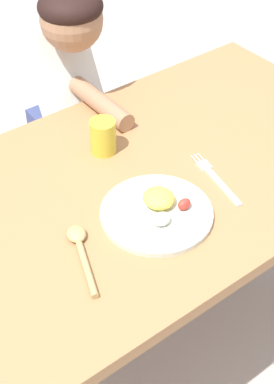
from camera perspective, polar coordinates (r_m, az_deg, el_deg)
The scene contains 7 objects.
ground_plane at distance 2.00m, azimuth 1.19°, elevation -14.35°, with size 8.00×8.00×0.00m, color #ADA39B.
dining_table at distance 1.51m, azimuth 1.53°, elevation -0.61°, with size 1.30×0.76×0.74m.
plate at distance 1.32m, azimuth 2.07°, elevation -1.92°, with size 0.26×0.26×0.05m.
fork at distance 1.44m, azimuth 7.90°, elevation 1.34°, with size 0.06×0.21×0.01m.
spoon at distance 1.25m, azimuth -5.67°, elevation -5.59°, with size 0.10×0.20×0.02m.
drinking_cup at distance 1.49m, azimuth -3.42°, elevation 5.56°, with size 0.07×0.07×0.09m, color gold.
person at distance 1.89m, azimuth -6.94°, elevation 7.35°, with size 0.18×0.46×1.06m.
Camera 1 is at (-0.70, -0.86, 1.67)m, focal length 53.30 mm.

